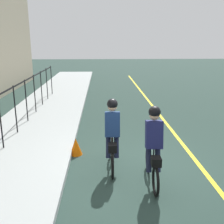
% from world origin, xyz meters
% --- Properties ---
extents(ground_plane, '(80.00, 80.00, 0.00)m').
position_xyz_m(ground_plane, '(0.00, 0.00, 0.00)').
color(ground_plane, '#253A33').
extents(lane_line_centre, '(36.00, 0.12, 0.01)m').
position_xyz_m(lane_line_centre, '(0.00, -1.60, 0.00)').
color(lane_line_centre, yellow).
rests_on(lane_line_centre, ground).
extents(sidewalk, '(40.00, 3.20, 0.15)m').
position_xyz_m(sidewalk, '(0.00, 3.40, 0.07)').
color(sidewalk, '#A1A8A8').
rests_on(sidewalk, ground).
extents(cyclist_lead, '(1.71, 0.37, 1.83)m').
position_xyz_m(cyclist_lead, '(-0.90, -0.18, 0.91)').
color(cyclist_lead, black).
rests_on(cyclist_lead, ground).
extents(cyclist_follow, '(1.71, 0.37, 1.83)m').
position_xyz_m(cyclist_follow, '(-0.15, 0.69, 0.91)').
color(cyclist_follow, black).
rests_on(cyclist_follow, ground).
extents(traffic_cone_near, '(0.36, 0.36, 0.49)m').
position_xyz_m(traffic_cone_near, '(0.78, 1.69, 0.24)').
color(traffic_cone_near, '#E65C04').
rests_on(traffic_cone_near, ground).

